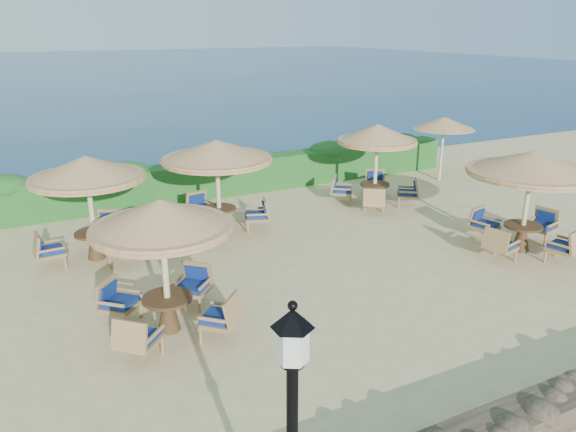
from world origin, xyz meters
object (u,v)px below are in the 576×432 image
Objects in this scene: cafe_set_2 at (88,186)px; extra_parasol at (444,123)px; cafe_set_0 at (163,245)px; cafe_set_3 at (217,164)px; cafe_set_1 at (530,180)px; cafe_set_4 at (376,152)px.

extra_parasol is at bearing 8.37° from cafe_set_2.
cafe_set_0 and cafe_set_3 have the same top height.
cafe_set_0 is 0.95× the size of cafe_set_2.
extra_parasol is 0.78× the size of cafe_set_3.
cafe_set_1 is at bearing -24.33° from cafe_set_2.
cafe_set_0 and cafe_set_2 have the same top height.
cafe_set_4 is at bearing 101.97° from cafe_set_1.
cafe_set_3 is at bearing 142.69° from cafe_set_1.
cafe_set_3 and cafe_set_4 have the same top height.
cafe_set_4 is (5.44, 0.09, -0.21)m from cafe_set_3.
cafe_set_2 is 8.94m from cafe_set_4.
cafe_set_1 reaches higher than extra_parasol.
cafe_set_2 and cafe_set_4 have the same top height.
cafe_set_3 is at bearing 59.27° from cafe_set_0.
cafe_set_2 is at bearing 98.73° from cafe_set_0.
cafe_set_3 is 5.44m from cafe_set_4.
cafe_set_1 is 5.17m from cafe_set_4.
cafe_set_4 is at bearing 3.44° from cafe_set_2.
cafe_set_3 is at bearing -171.23° from extra_parasol.
cafe_set_0 is 9.33m from cafe_set_1.
cafe_set_0 is 0.99× the size of cafe_set_4.
cafe_set_3 reaches higher than extra_parasol.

